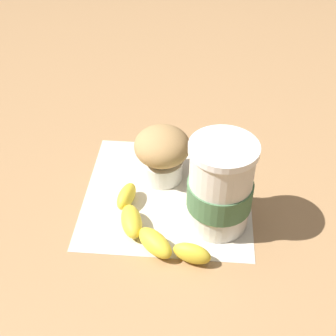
# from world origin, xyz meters

# --- Properties ---
(ground_plane) EXTENTS (3.00, 3.00, 0.00)m
(ground_plane) POSITION_xyz_m (0.00, 0.00, 0.00)
(ground_plane) COLOR #A87C51
(paper_napkin) EXTENTS (0.30, 0.30, 0.00)m
(paper_napkin) POSITION_xyz_m (0.00, 0.00, 0.00)
(paper_napkin) COLOR beige
(paper_napkin) RESTS_ON ground_plane
(coffee_cup) EXTENTS (0.10, 0.10, 0.14)m
(coffee_cup) POSITION_xyz_m (-0.07, 0.07, 0.07)
(coffee_cup) COLOR silver
(coffee_cup) RESTS_ON paper_napkin
(muffin) EXTENTS (0.09, 0.09, 0.09)m
(muffin) POSITION_xyz_m (0.01, -0.04, 0.05)
(muffin) COLOR white
(muffin) RESTS_ON paper_napkin
(banana) EXTENTS (0.14, 0.17, 0.03)m
(banana) POSITION_xyz_m (0.03, 0.09, 0.02)
(banana) COLOR yellow
(banana) RESTS_ON paper_napkin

